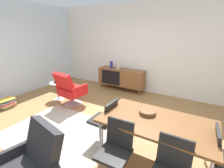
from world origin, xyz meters
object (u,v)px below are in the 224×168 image
Objects in this scene: lounge_chair_red at (70,89)px; armchair_black_shell at (31,167)px; dining_chair_front_left at (116,150)px; sideboard at (121,77)px; wooden_bowl_on_table at (148,112)px; magazine_stack at (6,103)px; side_table_round at (58,89)px; dining_table at (156,123)px; vase_cobalt at (111,65)px; vase_sculptural_dark at (118,66)px; fruit_bowl at (57,81)px; dining_chair_near_window at (105,120)px.

lounge_chair_red is 2.64m from armchair_black_shell.
dining_chair_front_left is 0.90× the size of armchair_black_shell.
wooden_bowl_on_table is (1.80, -2.54, 0.33)m from sideboard.
dining_chair_front_left is 2.11× the size of magazine_stack.
side_table_round is (-3.01, 0.83, -0.45)m from wooden_bowl_on_table.
sideboard is 1.69× the size of lounge_chair_red.
dining_table is at bearing 57.75° from dining_chair_front_left.
vase_sculptural_dark is (0.28, 0.00, -0.03)m from vase_cobalt.
side_table_round is 1.36m from magazine_stack.
fruit_bowl is at bearing 133.30° from armchair_black_shell.
fruit_bowl is at bearing 54.98° from magazine_stack.
vase_cobalt is 1.92m from fruit_bowl.
dining_table is 2.73m from lounge_chair_red.
lounge_chair_red is at bearing -108.62° from sideboard.
vase_cobalt is at bearing 179.73° from sideboard.
vase_sculptural_dark is 0.29× the size of dining_chair_front_left.
dining_chair_near_window is at bearing 2.88° from magazine_stack.
armchair_black_shell is at bearing -46.69° from side_table_round.
magazine_stack is at bearing -125.21° from sideboard.
vase_sculptural_dark is 0.47× the size of side_table_round.
vase_cobalt is 0.28m from vase_sculptural_dark.
wooden_bowl_on_table reaches higher than side_table_round.
fruit_bowl is at bearing -115.56° from vase_cobalt.
dining_chair_front_left is 1.03m from armchair_black_shell.
dining_chair_front_left is (1.74, -3.22, -0.34)m from vase_sculptural_dark.
vase_cobalt is at bearing 180.00° from vase_sculptural_dark.
sideboard is at bearing -0.27° from vase_cobalt.
vase_sculptural_dark is at bearing 128.15° from dining_table.
vase_sculptural_dark is at bearing 127.02° from wooden_bowl_on_table.
dining_table is 3.95× the size of magazine_stack.
dining_chair_front_left is at bearing -32.34° from lounge_chair_red.
dining_table is 0.70m from dining_chair_front_left.
dining_chair_near_window is 4.28× the size of fruit_bowl.
dining_chair_near_window is (1.20, -2.66, -0.34)m from vase_sculptural_dark.
vase_cobalt is 0.24× the size of lounge_chair_red.
vase_cobalt is 0.88× the size of wooden_bowl_on_table.
magazine_stack is (-0.77, -1.10, -0.45)m from fruit_bowl.
vase_cobalt is 0.27× the size of dining_chair_near_window.
dining_chair_near_window is (1.48, -2.66, -0.36)m from vase_cobalt.
lounge_chair_red is at bearing -9.18° from side_table_round.
lounge_chair_red is (-0.22, -1.81, -0.37)m from vase_cobalt.
dining_chair_front_left is 3.21m from fruit_bowl.
vase_sculptural_dark reaches higher than fruit_bowl.
sideboard is 6.54× the size of vase_sculptural_dark.
dining_chair_near_window is (-0.72, -0.12, -0.30)m from wooden_bowl_on_table.
dining_table reaches higher than magazine_stack.
side_table_round is 2.60× the size of fruit_bowl.
vase_sculptural_dark is 0.94× the size of wooden_bowl_on_table.
fruit_bowl is 0.49× the size of magazine_stack.
dining_table is at bearing -16.59° from fruit_bowl.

